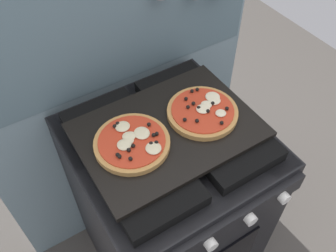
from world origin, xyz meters
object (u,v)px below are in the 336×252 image
Objects in this scene: stove at (168,205)px; pizza_left at (132,142)px; baking_tray at (168,130)px; pizza_right at (203,111)px.

pizza_left reaches higher than stove.
baking_tray is (0.00, 0.00, 0.46)m from stove.
baking_tray reaches higher than stove.
stove is 4.04× the size of pizza_left.
stove is 0.49m from pizza_right.
pizza_left is 0.25m from pizza_right.
pizza_left is at bearing 177.86° from pizza_right.
stove is 0.49m from pizza_left.
baking_tray is at bearing 176.64° from pizza_right.
pizza_right is (0.25, -0.01, -0.00)m from pizza_left.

